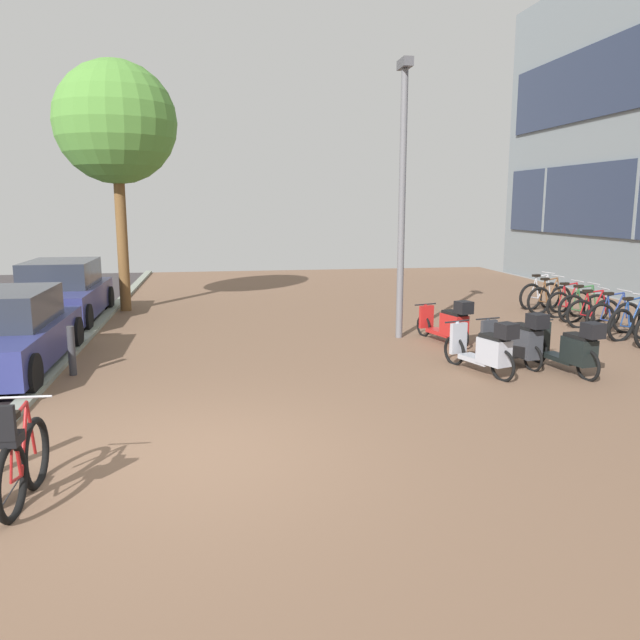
{
  "coord_description": "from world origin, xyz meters",
  "views": [
    {
      "loc": [
        0.32,
        -6.8,
        2.78
      ],
      "look_at": [
        1.69,
        1.5,
        1.23
      ],
      "focal_mm": 35.53,
      "sensor_mm": 36.0,
      "label": 1
    }
  ],
  "objects_px": {
    "bicycle_rack_06": "(593,313)",
    "scooter_extra": "(519,340)",
    "bicycle_rack_08": "(569,304)",
    "scooter_near": "(449,323)",
    "bicycle_rack_10": "(540,296)",
    "scooter_far": "(486,349)",
    "bicycle_rack_07": "(584,308)",
    "street_tree": "(116,124)",
    "lamp_post": "(402,187)",
    "bicycle_rack_04": "(632,323)",
    "parked_car_far": "(61,293)",
    "bollard_far": "(72,351)",
    "bicycle_rack_09": "(549,299)",
    "bicycle_rack_05": "(614,318)",
    "parked_car_near": "(2,334)",
    "scooter_mid": "(571,348)",
    "bicycle_foreground": "(17,463)"
  },
  "relations": [
    {
      "from": "bicycle_rack_06",
      "to": "scooter_extra",
      "type": "bearing_deg",
      "value": -138.26
    },
    {
      "from": "bicycle_rack_08",
      "to": "scooter_near",
      "type": "distance_m",
      "value": 4.75
    },
    {
      "from": "bicycle_rack_10",
      "to": "scooter_far",
      "type": "bearing_deg",
      "value": -124.87
    },
    {
      "from": "bicycle_rack_07",
      "to": "street_tree",
      "type": "xyz_separation_m",
      "value": [
        -11.01,
        3.52,
        4.43
      ]
    },
    {
      "from": "scooter_extra",
      "to": "lamp_post",
      "type": "height_order",
      "value": "lamp_post"
    },
    {
      "from": "bicycle_rack_04",
      "to": "scooter_far",
      "type": "distance_m",
      "value": 4.65
    },
    {
      "from": "bicycle_rack_04",
      "to": "bicycle_rack_08",
      "type": "height_order",
      "value": "bicycle_rack_04"
    },
    {
      "from": "bicycle_rack_06",
      "to": "scooter_extra",
      "type": "distance_m",
      "value": 4.41
    },
    {
      "from": "parked_car_far",
      "to": "bollard_far",
      "type": "bearing_deg",
      "value": -75.87
    },
    {
      "from": "bicycle_rack_04",
      "to": "scooter_near",
      "type": "xyz_separation_m",
      "value": [
        -3.91,
        0.21,
        0.08
      ]
    },
    {
      "from": "bicycle_rack_04",
      "to": "bicycle_rack_10",
      "type": "bearing_deg",
      "value": 88.36
    },
    {
      "from": "bicycle_rack_04",
      "to": "scooter_far",
      "type": "relative_size",
      "value": 0.82
    },
    {
      "from": "bicycle_rack_09",
      "to": "scooter_near",
      "type": "height_order",
      "value": "bicycle_rack_09"
    },
    {
      "from": "bicycle_rack_05",
      "to": "scooter_extra",
      "type": "relative_size",
      "value": 0.76
    },
    {
      "from": "bicycle_rack_08",
      "to": "parked_car_near",
      "type": "height_order",
      "value": "parked_car_near"
    },
    {
      "from": "bicycle_rack_06",
      "to": "bicycle_rack_09",
      "type": "bearing_deg",
      "value": 88.85
    },
    {
      "from": "bicycle_rack_08",
      "to": "scooter_far",
      "type": "distance_m",
      "value": 6.43
    },
    {
      "from": "scooter_near",
      "to": "bicycle_rack_08",
      "type": "bearing_deg",
      "value": 31.24
    },
    {
      "from": "lamp_post",
      "to": "bicycle_rack_09",
      "type": "bearing_deg",
      "value": 26.39
    },
    {
      "from": "bicycle_rack_07",
      "to": "bicycle_rack_10",
      "type": "bearing_deg",
      "value": 90.84
    },
    {
      "from": "bicycle_rack_09",
      "to": "scooter_mid",
      "type": "height_order",
      "value": "bicycle_rack_09"
    },
    {
      "from": "parked_car_near",
      "to": "street_tree",
      "type": "distance_m",
      "value": 7.38
    },
    {
      "from": "bicycle_rack_07",
      "to": "scooter_extra",
      "type": "xyz_separation_m",
      "value": [
        -3.47,
        -3.61,
        0.11
      ]
    },
    {
      "from": "scooter_extra",
      "to": "lamp_post",
      "type": "xyz_separation_m",
      "value": [
        -1.38,
        2.61,
        2.66
      ]
    },
    {
      "from": "scooter_far",
      "to": "lamp_post",
      "type": "xyz_separation_m",
      "value": [
        -0.56,
        3.11,
        2.67
      ]
    },
    {
      "from": "bicycle_rack_10",
      "to": "street_tree",
      "type": "relative_size",
      "value": 0.22
    },
    {
      "from": "bicycle_rack_10",
      "to": "parked_car_far",
      "type": "height_order",
      "value": "parked_car_far"
    },
    {
      "from": "scooter_far",
      "to": "lamp_post",
      "type": "bearing_deg",
      "value": 100.23
    },
    {
      "from": "scooter_near",
      "to": "bicycle_rack_10",
      "type": "bearing_deg",
      "value": 43.4
    },
    {
      "from": "bicycle_rack_07",
      "to": "parked_car_near",
      "type": "xyz_separation_m",
      "value": [
        -12.23,
        -2.47,
        0.29
      ]
    },
    {
      "from": "bicycle_foreground",
      "to": "bicycle_rack_05",
      "type": "height_order",
      "value": "bicycle_foreground"
    },
    {
      "from": "bicycle_foreground",
      "to": "street_tree",
      "type": "distance_m",
      "value": 12.04
    },
    {
      "from": "bicycle_rack_09",
      "to": "parked_car_near",
      "type": "height_order",
      "value": "parked_car_near"
    },
    {
      "from": "bicycle_foreground",
      "to": "scooter_near",
      "type": "xyz_separation_m",
      "value": [
        6.47,
        5.89,
        0.04
      ]
    },
    {
      "from": "scooter_near",
      "to": "parked_car_near",
      "type": "relative_size",
      "value": 0.42
    },
    {
      "from": "bicycle_rack_04",
      "to": "bicycle_rack_09",
      "type": "relative_size",
      "value": 0.98
    },
    {
      "from": "bicycle_rack_06",
      "to": "scooter_far",
      "type": "xyz_separation_m",
      "value": [
        -4.11,
        -3.44,
        0.1
      ]
    },
    {
      "from": "parked_car_far",
      "to": "scooter_extra",
      "type": "bearing_deg",
      "value": -33.64
    },
    {
      "from": "bicycle_foreground",
      "to": "bicycle_rack_05",
      "type": "bearing_deg",
      "value": 31.41
    },
    {
      "from": "bicycle_rack_08",
      "to": "scooter_mid",
      "type": "distance_m",
      "value": 5.73
    },
    {
      "from": "bicycle_rack_05",
      "to": "lamp_post",
      "type": "xyz_separation_m",
      "value": [
        -4.73,
        0.34,
        2.76
      ]
    },
    {
      "from": "parked_car_far",
      "to": "bicycle_rack_06",
      "type": "bearing_deg",
      "value": -13.7
    },
    {
      "from": "bicycle_rack_06",
      "to": "bicycle_rack_10",
      "type": "xyz_separation_m",
      "value": [
        0.15,
        2.68,
        0.02
      ]
    },
    {
      "from": "bicycle_rack_04",
      "to": "lamp_post",
      "type": "distance_m",
      "value": 5.55
    },
    {
      "from": "bicycle_rack_07",
      "to": "bicycle_rack_08",
      "type": "bearing_deg",
      "value": 88.92
    },
    {
      "from": "bicycle_rack_05",
      "to": "bicycle_foreground",
      "type": "bearing_deg",
      "value": -148.59
    },
    {
      "from": "scooter_far",
      "to": "bicycle_rack_10",
      "type": "bearing_deg",
      "value": 55.13
    },
    {
      "from": "bicycle_rack_06",
      "to": "scooter_mid",
      "type": "distance_m",
      "value": 4.51
    },
    {
      "from": "bicycle_rack_10",
      "to": "scooter_extra",
      "type": "relative_size",
      "value": 0.77
    },
    {
      "from": "lamp_post",
      "to": "scooter_far",
      "type": "bearing_deg",
      "value": -79.77
    }
  ]
}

